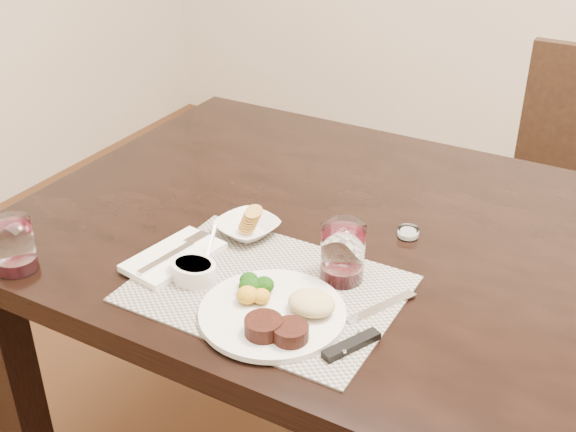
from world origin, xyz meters
The scene contains 11 objects.
dining_table centered at (0.00, 0.00, 0.67)m, with size 2.00×1.00×0.75m.
chair_far centered at (0.00, 0.93, 0.50)m, with size 0.42×0.42×0.90m.
placemat_near centered at (-0.36, -0.27, 0.75)m, with size 0.46×0.34×0.00m, color gray.
dinner_plate centered at (-0.30, -0.34, 0.77)m, with size 0.25×0.25×0.04m.
napkin_fork centered at (-0.56, -0.28, 0.76)m, with size 0.13×0.20×0.02m.
steak_knife centered at (-0.16, -0.32, 0.76)m, with size 0.08×0.24×0.01m.
cracker_bowl centered at (-0.49, -0.13, 0.77)m, with size 0.14×0.14×0.05m.
sauce_ramekin centered at (-0.49, -0.31, 0.77)m, with size 0.09×0.13×0.07m.
wine_glass_near centered at (-0.26, -0.18, 0.80)m, with size 0.08×0.08×0.11m.
wine_glass_side centered at (-0.80, -0.44, 0.80)m, with size 0.07×0.07×0.10m.
salt_cellar centered at (-0.21, 0.02, 0.76)m, with size 0.04×0.04×0.02m.
Camera 1 is at (0.19, -1.17, 1.50)m, focal length 45.00 mm.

